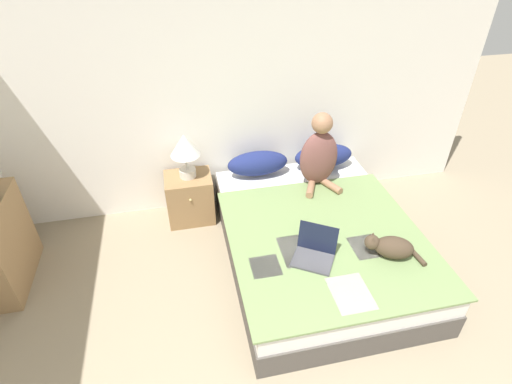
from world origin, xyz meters
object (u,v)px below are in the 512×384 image
nightstand (190,198)px  bookshelf (3,244)px  pillow_far (323,156)px  person_sitting (319,155)px  bed (317,241)px  cat_tabby (391,247)px  pillow_near (258,163)px  table_lamp (185,148)px  laptop_open (314,252)px

nightstand → bookshelf: bookshelf is taller
pillow_far → person_sitting: person_sitting is taller
bed → bookshelf: bookshelf is taller
nightstand → bookshelf: size_ratio=0.62×
person_sitting → cat_tabby: person_sitting is taller
bed → nightstand: 1.41m
pillow_near → cat_tabby: bearing=-61.5°
bed → person_sitting: person_sitting is taller
bed → pillow_near: pillow_near is taller
bed → table_lamp: 1.54m
person_sitting → nightstand: person_sitting is taller
bed → person_sitting: size_ratio=2.80×
nightstand → bed: bearing=-38.7°
cat_tabby → table_lamp: 2.08m
person_sitting → laptop_open: 1.12m
cat_tabby → laptop_open: 0.61m
bed → pillow_near: size_ratio=3.37×
bed → pillow_near: bearing=111.6°
pillow_near → person_sitting: (0.55, -0.30, 0.20)m
laptop_open → pillow_near: bearing=129.7°
pillow_near → person_sitting: 0.66m
person_sitting → nightstand: bearing=168.6°
bed → bookshelf: size_ratio=2.56×
bookshelf → pillow_near: bearing=14.2°
bed → laptop_open: size_ratio=5.07×
table_lamp → bookshelf: table_lamp is taller
pillow_near → cat_tabby: pillow_near is taller
pillow_near → laptop_open: (0.17, -1.31, -0.07)m
cat_tabby → nightstand: cat_tabby is taller
nightstand → bookshelf: 1.70m
laptop_open → table_lamp: table_lamp is taller
bed → pillow_far: pillow_far is taller
pillow_far → bookshelf: bearing=-169.0°
pillow_near → laptop_open: size_ratio=1.50×
bed → table_lamp: bearing=140.7°
pillow_near → laptop_open: 1.33m
laptop_open → bookshelf: 2.61m
pillow_near → laptop_open: bearing=-82.4°
bed → pillow_near: (-0.36, 0.92, 0.35)m
laptop_open → bookshelf: bookshelf is taller
person_sitting → cat_tabby: bearing=-78.9°
pillow_far → person_sitting: 0.40m
bed → nightstand: nightstand is taller
nightstand → pillow_far: bearing=1.4°
person_sitting → table_lamp: person_sitting is taller
bed → laptop_open: laptop_open is taller
pillow_far → table_lamp: bearing=-179.1°
person_sitting → bookshelf: (-2.89, -0.30, -0.35)m
table_lamp → nightstand: bearing=-117.8°
bed → table_lamp: table_lamp is taller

